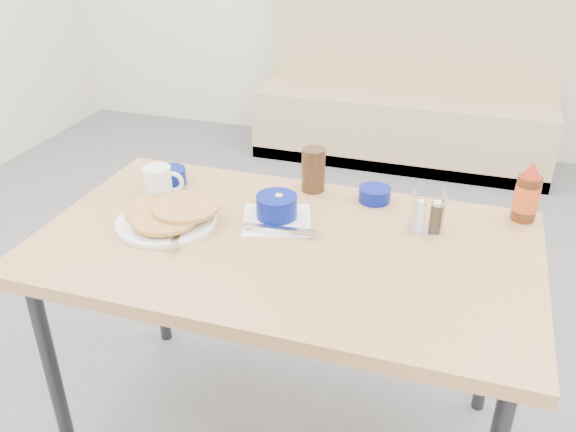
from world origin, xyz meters
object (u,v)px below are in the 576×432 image
(coffee_mug, at_px, (159,181))
(condiment_caddy, at_px, (427,218))
(pancake_plate, at_px, (168,216))
(butter_bowl, at_px, (375,195))
(grits_setting, at_px, (277,210))
(creamer_bowl, at_px, (170,176))
(dining_table, at_px, (285,259))
(syrup_bottle, at_px, (527,195))
(booth_bench, at_px, (404,106))
(amber_tumbler, at_px, (313,170))

(coffee_mug, height_order, condiment_caddy, condiment_caddy)
(pancake_plate, relative_size, butter_bowl, 3.01)
(pancake_plate, bearing_deg, grits_setting, 19.75)
(pancake_plate, distance_m, creamer_bowl, 0.28)
(dining_table, bearing_deg, condiment_caddy, 25.83)
(condiment_caddy, distance_m, syrup_bottle, 0.31)
(dining_table, bearing_deg, butter_bowl, 58.88)
(booth_bench, bearing_deg, dining_table, -90.00)
(dining_table, distance_m, butter_bowl, 0.39)
(butter_bowl, height_order, syrup_bottle, syrup_bottle)
(amber_tumbler, bearing_deg, dining_table, -87.86)
(syrup_bottle, bearing_deg, dining_table, -152.02)
(creamer_bowl, distance_m, syrup_bottle, 1.13)
(booth_bench, height_order, amber_tumbler, booth_bench)
(condiment_caddy, bearing_deg, butter_bowl, 129.22)
(dining_table, height_order, syrup_bottle, syrup_bottle)
(amber_tumbler, height_order, condiment_caddy, amber_tumbler)
(coffee_mug, xyz_separation_m, amber_tumbler, (0.46, 0.19, 0.02))
(butter_bowl, bearing_deg, pancake_plate, -149.48)
(butter_bowl, relative_size, syrup_bottle, 0.54)
(coffee_mug, height_order, grits_setting, coffee_mug)
(booth_bench, distance_m, creamer_bowl, 2.38)
(coffee_mug, height_order, butter_bowl, coffee_mug)
(dining_table, bearing_deg, creamer_bowl, 153.44)
(pancake_plate, xyz_separation_m, syrup_bottle, (1.00, 0.35, 0.06))
(butter_bowl, bearing_deg, booth_bench, 95.02)
(creamer_bowl, xyz_separation_m, amber_tumbler, (0.47, 0.10, 0.05))
(booth_bench, bearing_deg, pancake_plate, -98.09)
(booth_bench, xyz_separation_m, pancake_plate, (-0.36, -2.54, 0.43))
(coffee_mug, bearing_deg, dining_table, -17.48)
(grits_setting, height_order, syrup_bottle, syrup_bottle)
(coffee_mug, distance_m, condiment_caddy, 0.84)
(creamer_bowl, height_order, condiment_caddy, condiment_caddy)
(booth_bench, xyz_separation_m, creamer_bowl, (-0.48, -2.29, 0.43))
(grits_setting, xyz_separation_m, amber_tumbler, (0.05, 0.24, 0.04))
(coffee_mug, xyz_separation_m, creamer_bowl, (-0.02, 0.09, -0.03))
(coffee_mug, bearing_deg, amber_tumbler, 22.86)
(dining_table, xyz_separation_m, creamer_bowl, (-0.48, 0.24, 0.09))
(grits_setting, xyz_separation_m, condiment_caddy, (0.43, 0.08, 0.01))
(grits_setting, distance_m, condiment_caddy, 0.44)
(booth_bench, distance_m, coffee_mug, 2.48)
(dining_table, distance_m, grits_setting, 0.15)
(grits_setting, xyz_separation_m, creamer_bowl, (-0.43, 0.14, -0.01))
(dining_table, bearing_deg, pancake_plate, -179.16)
(pancake_plate, relative_size, coffee_mug, 2.37)
(amber_tumbler, relative_size, condiment_caddy, 1.19)
(condiment_caddy, bearing_deg, dining_table, -166.55)
(grits_setting, bearing_deg, dining_table, -60.78)
(pancake_plate, xyz_separation_m, amber_tumbler, (0.35, 0.35, 0.05))
(booth_bench, xyz_separation_m, grits_setting, (-0.06, -2.43, 0.45))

